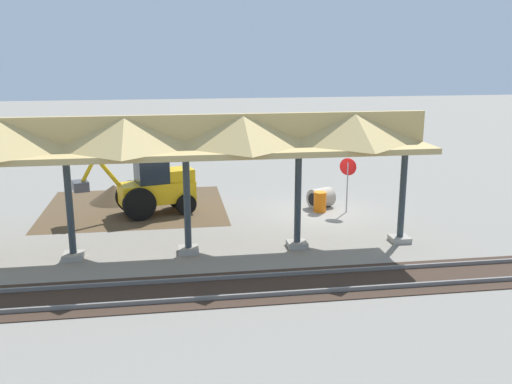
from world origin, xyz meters
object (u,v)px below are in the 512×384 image
object	(u,v)px
stop_sign	(348,173)
concrete_pipe	(321,198)
backhoe	(153,186)
traffic_barrel	(320,202)

from	to	relation	value
stop_sign	concrete_pipe	xyz separation A→B (m)	(0.91, -0.96, -1.32)
backhoe	traffic_barrel	world-z (taller)	backhoe
backhoe	concrete_pipe	distance (m)	7.54
stop_sign	traffic_barrel	world-z (taller)	stop_sign
traffic_barrel	backhoe	bearing A→B (deg)	-6.18
stop_sign	backhoe	size ratio (longest dim) A/B	0.47
stop_sign	traffic_barrel	size ratio (longest dim) A/B	2.71
stop_sign	traffic_barrel	bearing A→B (deg)	-13.54
concrete_pipe	traffic_barrel	distance (m)	0.73
concrete_pipe	backhoe	bearing A→B (deg)	-0.75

